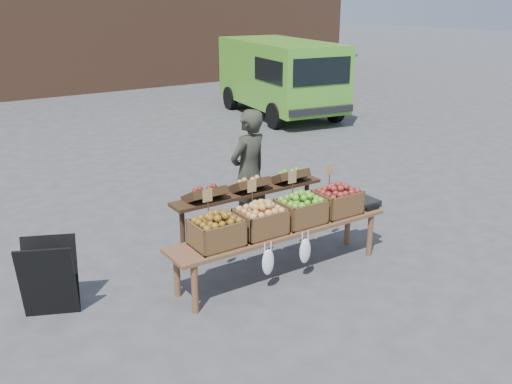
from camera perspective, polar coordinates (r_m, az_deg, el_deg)
ground at (r=7.13m, az=4.96°, el=-6.08°), size 80.00×80.00×0.00m
delivery_van at (r=14.95m, az=2.46°, el=11.24°), size 2.52×4.47×1.90m
vendor at (r=7.41m, az=-0.73°, el=1.93°), size 0.69×0.54×1.67m
chalkboard_sign at (r=6.02m, az=-19.99°, el=-8.09°), size 0.60×0.48×0.80m
back_table at (r=6.96m, az=-0.74°, el=-2.00°), size 2.10×0.44×1.04m
display_bench at (r=6.49m, az=2.46°, el=-5.94°), size 2.70×0.56×0.57m
crate_golden_apples at (r=5.91m, az=-3.98°, el=-4.10°), size 0.50×0.40×0.28m
crate_russet_pears at (r=6.17m, az=0.45°, el=-2.98°), size 0.50×0.40×0.28m
crate_red_apples at (r=6.47m, az=4.49°, el=-1.94°), size 0.50×0.40×0.28m
crate_green_apples at (r=6.81m, az=8.14°, el=-1.00°), size 0.50×0.40×0.28m
weighing_scale at (r=7.12m, az=10.67°, el=-1.08°), size 0.34×0.30×0.08m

